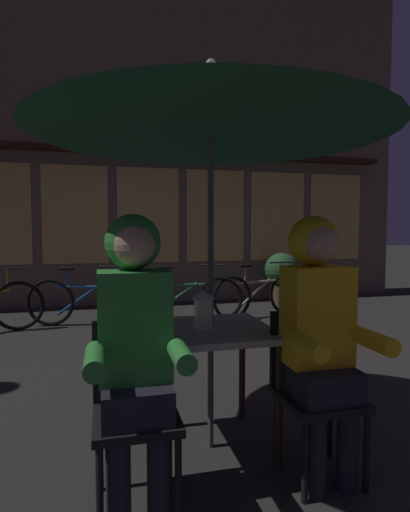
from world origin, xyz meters
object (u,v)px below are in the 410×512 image
at_px(chair_right, 313,383).
at_px(bicycle_fourth, 260,294).
at_px(potted_plant, 281,273).
at_px(bicycle_third, 185,298).
at_px(person_left_hooded, 135,331).
at_px(cafe_table, 211,344).
at_px(bicycle_second, 87,301).
at_px(lantern, 203,308).
at_px(patio_umbrella, 211,103).
at_px(person_right_hooded, 319,321).
at_px(chair_left, 135,401).

height_order(chair_right, bicycle_fourth, chair_right).
height_order(chair_right, potted_plant, potted_plant).
distance_m(chair_right, bicycle_third, 3.79).
bearing_deg(person_left_hooded, cafe_table, 41.57).
relative_size(bicycle_second, potted_plant, 1.80).
height_order(lantern, person_left_hooded, person_left_hooded).
distance_m(person_left_hooded, bicycle_fourth, 4.52).
distance_m(patio_umbrella, bicycle_third, 3.86).
height_order(person_right_hooded, bicycle_second, person_right_hooded).
height_order(chair_left, person_left_hooded, person_left_hooded).
distance_m(chair_right, person_left_hooded, 1.03).
bearing_deg(lantern, patio_umbrella, 20.59).
height_order(patio_umbrella, lantern, patio_umbrella).
bearing_deg(bicycle_fourth, chair_right, -107.73).
distance_m(lantern, chair_right, 0.74).
relative_size(chair_left, potted_plant, 0.95).
height_order(lantern, bicycle_third, lantern).
bearing_deg(bicycle_fourth, chair_left, -119.60).
height_order(person_right_hooded, bicycle_fourth, person_right_hooded).
relative_size(lantern, chair_left, 0.27).
xyz_separation_m(cafe_table, chair_right, (0.48, -0.37, -0.15)).
height_order(cafe_table, chair_right, chair_right).
bearing_deg(bicycle_second, bicycle_fourth, -0.64).
xyz_separation_m(chair_right, bicycle_fourth, (1.24, 3.86, -0.14)).
bearing_deg(lantern, person_left_hooded, -136.52).
relative_size(cafe_table, patio_umbrella, 0.32).
relative_size(chair_right, bicycle_fourth, 0.53).
distance_m(person_right_hooded, bicycle_third, 3.88).
bearing_deg(bicycle_fourth, person_right_hooded, -107.48).
xyz_separation_m(bicycle_second, potted_plant, (3.37, 1.00, 0.20)).
bearing_deg(patio_umbrella, bicycle_fourth, 63.86).
distance_m(patio_umbrella, chair_right, 1.68).
xyz_separation_m(bicycle_second, bicycle_third, (1.37, -0.10, 0.00)).
bearing_deg(chair_right, person_right_hooded, -90.00).
bearing_deg(patio_umbrella, bicycle_second, 103.41).
bearing_deg(bicycle_third, person_left_hooded, -104.65).
distance_m(lantern, chair_left, 0.67).
distance_m(cafe_table, bicycle_fourth, 3.90).
distance_m(person_left_hooded, bicycle_third, 4.01).
bearing_deg(chair_left, potted_plant, 58.40).
bearing_deg(cafe_table, bicycle_fourth, 63.86).
xyz_separation_m(chair_left, chair_right, (0.96, 0.00, 0.00)).
bearing_deg(potted_plant, cafe_table, -119.22).
bearing_deg(person_left_hooded, chair_left, 90.00).
distance_m(chair_left, bicycle_fourth, 4.45).
height_order(patio_umbrella, person_left_hooded, patio_umbrella).
xyz_separation_m(chair_right, bicycle_third, (0.05, 3.79, -0.14)).
height_order(cafe_table, person_right_hooded, person_right_hooded).
xyz_separation_m(patio_umbrella, bicycle_third, (0.53, 3.42, -1.71)).
relative_size(bicycle_third, bicycle_fourth, 1.01).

